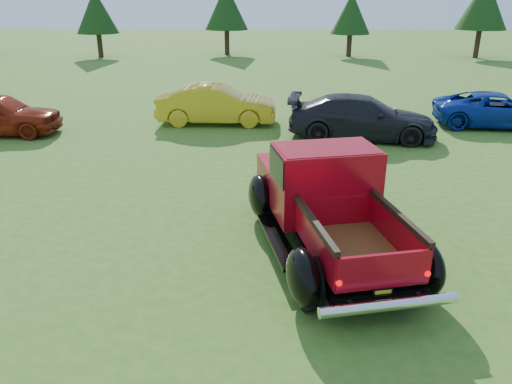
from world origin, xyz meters
The scene contains 9 objects.
ground centered at (0.00, 0.00, 0.00)m, with size 120.00×120.00×0.00m, color #35641C.
tree_west centered at (-12.00, 29.00, 3.11)m, with size 2.94×2.94×4.60m.
tree_mid_left centered at (-3.00, 31.00, 3.38)m, with size 3.20×3.20×5.00m.
tree_mid_right centered at (6.00, 30.00, 2.97)m, with size 2.82×2.82×4.40m.
tree_east centered at (15.00, 29.50, 3.66)m, with size 3.46×3.46×5.40m.
pickup_truck centered at (1.41, 0.51, 0.87)m, with size 3.20×5.23×1.84m.
show_car_yellow centered at (-1.50, 9.51, 0.68)m, with size 1.45×4.15×1.37m, color gold.
show_car_grey centered at (3.30, 7.77, 0.67)m, with size 1.88×4.63×1.34m, color black.
show_car_blue centered at (8.23, 9.43, 0.58)m, with size 1.94×4.21×1.17m, color navy.
Camera 1 is at (0.46, -7.85, 4.32)m, focal length 35.00 mm.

